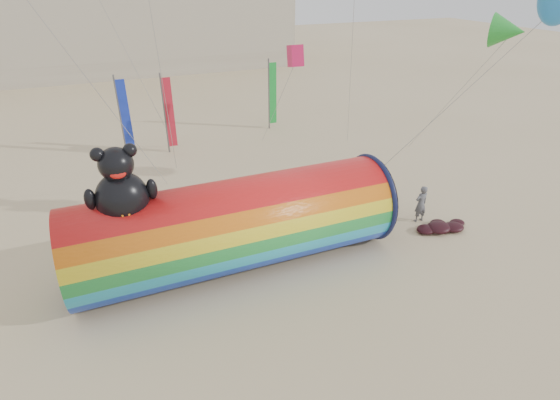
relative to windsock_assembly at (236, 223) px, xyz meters
name	(u,v)px	position (x,y,z in m)	size (l,w,h in m)	color
ground	(283,270)	(1.52, -1.18, -1.95)	(160.00, 160.00, 0.00)	#CCB58C
windsock_assembly	(236,223)	(0.00, 0.00, 0.00)	(12.74, 3.88, 5.87)	red
kite_handler	(421,204)	(9.13, -0.10, -1.02)	(0.68, 0.45, 1.87)	#5C5D64
fabric_bundle	(442,227)	(9.58, -1.20, -1.78)	(2.62, 1.35, 0.41)	#390A12
festival_banners	(193,107)	(1.60, 14.54, 0.69)	(11.29, 2.08, 5.20)	#59595E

